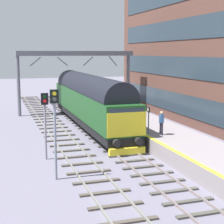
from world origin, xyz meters
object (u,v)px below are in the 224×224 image
platform_number_sign (148,116)px  waiting_passenger (161,121)px  signal_post_mid (45,118)px  signal_post_near (55,125)px  diesel_locomotive (89,99)px

platform_number_sign → waiting_passenger: bearing=-39.3°
platform_number_sign → signal_post_mid: bearing=-174.6°
signal_post_near → waiting_passenger: (7.89, 3.94, -0.95)m
signal_post_near → platform_number_sign: 8.51m
diesel_locomotive → platform_number_sign: diesel_locomotive is taller
diesel_locomotive → waiting_passenger: bearing=-72.6°
diesel_locomotive → signal_post_near: bearing=-111.6°
platform_number_sign → signal_post_near: bearing=-147.8°
signal_post_mid → platform_number_sign: size_ratio=2.22×
signal_post_near → platform_number_sign: size_ratio=2.53×
diesel_locomotive → waiting_passenger: (2.79, -8.93, -0.50)m
signal_post_near → waiting_passenger: 8.87m
signal_post_near → platform_number_sign: bearing=32.2°
signal_post_mid → diesel_locomotive: bearing=60.5°
platform_number_sign → waiting_passenger: 0.96m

